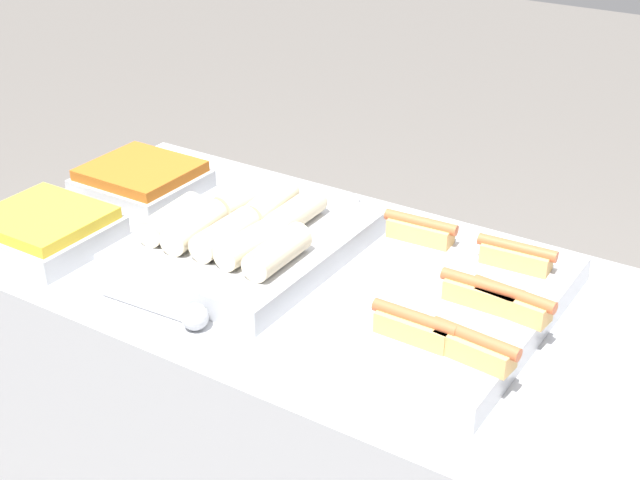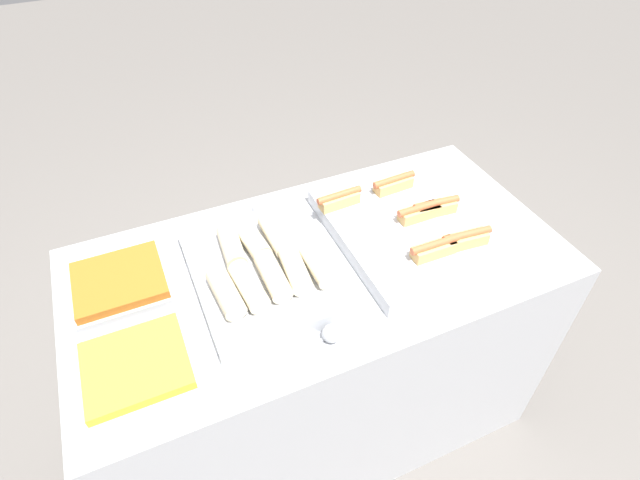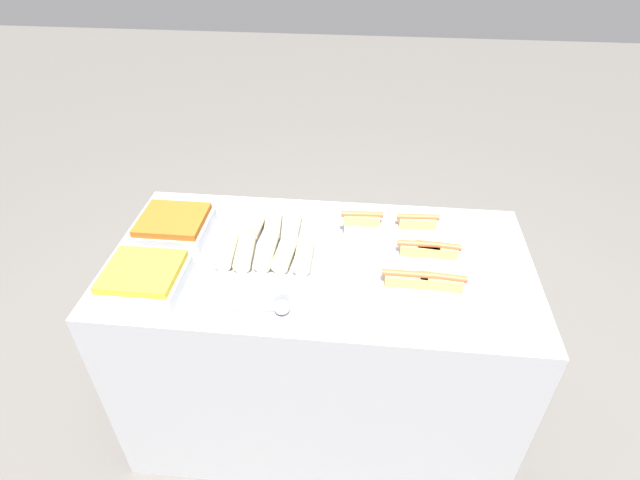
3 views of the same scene
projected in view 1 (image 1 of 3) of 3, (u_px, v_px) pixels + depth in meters
name	position (u px, v px, depth m)	size (l,w,h in m)	color
counter	(320.00, 451.00, 1.90)	(1.43, 0.72, 0.86)	#B7BABF
tray_hotdogs	(446.00, 302.00, 1.56)	(0.40, 0.53, 0.10)	#B7BABF
tray_wraps	(246.00, 237.00, 1.75)	(0.37, 0.46, 0.11)	#B7BABF
tray_side_front	(45.00, 230.00, 1.79)	(0.25, 0.23, 0.07)	#B7BABF
tray_side_back	(142.00, 181.00, 2.00)	(0.25, 0.23, 0.07)	#B7BABF
serving_spoon_near	(187.00, 315.00, 1.54)	(0.24, 0.05, 0.05)	#B2B5BA
serving_spoon_far	(344.00, 203.00, 1.93)	(0.23, 0.05, 0.05)	#B2B5BA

